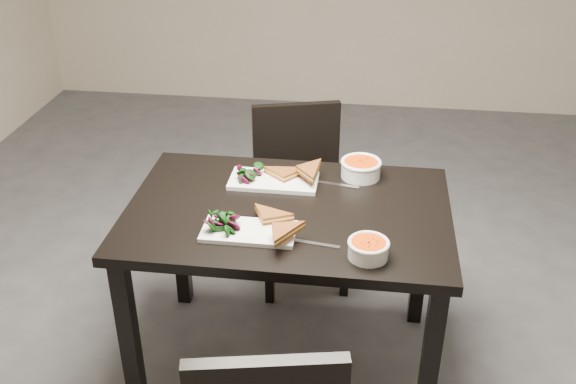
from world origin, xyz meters
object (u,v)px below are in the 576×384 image
object	(u,v)px
chair_far	(300,184)
soup_bowl_near	(368,248)
plate_near	(249,232)
table	(288,231)
plate_far	(274,181)
soup_bowl_far	(361,168)

from	to	relation	value
chair_far	soup_bowl_near	world-z (taller)	chair_far
chair_far	plate_near	distance (m)	0.91
table	plate_far	bearing A→B (deg)	113.46
chair_far	soup_bowl_far	world-z (taller)	chair_far
chair_far	soup_bowl_far	distance (m)	0.58
plate_far	chair_far	bearing A→B (deg)	84.32
plate_near	plate_far	bearing A→B (deg)	85.50
table	soup_bowl_near	bearing A→B (deg)	-42.29
chair_far	table	bearing A→B (deg)	-102.95
soup_bowl_near	plate_far	distance (m)	0.60
table	chair_far	distance (m)	0.70
table	chair_far	world-z (taller)	chair_far
table	plate_near	world-z (taller)	plate_near
chair_far	plate_far	xyz separation A→B (m)	(-0.05, -0.49, 0.27)
soup_bowl_near	chair_far	bearing A→B (deg)	109.45
table	soup_bowl_far	size ratio (longest dim) A/B	7.31
chair_far	soup_bowl_near	distance (m)	1.05
plate_near	soup_bowl_near	bearing A→B (deg)	-11.95
plate_near	soup_bowl_far	world-z (taller)	soup_bowl_far
plate_near	plate_far	size ratio (longest dim) A/B	0.94
table	soup_bowl_far	distance (m)	0.41
soup_bowl_near	plate_far	world-z (taller)	soup_bowl_near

